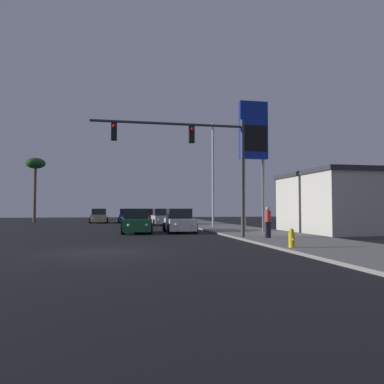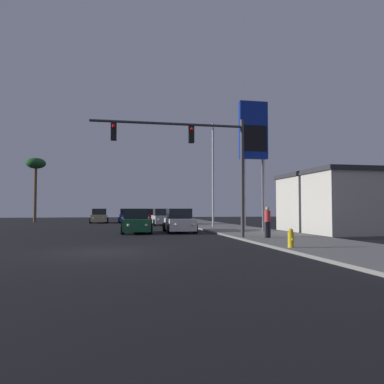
% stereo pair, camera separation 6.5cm
% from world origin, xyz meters
% --- Properties ---
extents(ground_plane, '(120.00, 120.00, 0.00)m').
position_xyz_m(ground_plane, '(0.00, 0.00, 0.00)').
color(ground_plane, black).
extents(sidewalk_right, '(5.00, 60.00, 0.12)m').
position_xyz_m(sidewalk_right, '(9.50, 10.00, 0.06)').
color(sidewalk_right, gray).
rests_on(sidewalk_right, ground).
extents(building_gas_station, '(10.30, 8.30, 4.30)m').
position_xyz_m(building_gas_station, '(18.00, 9.18, 2.16)').
color(building_gas_station, beige).
rests_on(building_gas_station, ground).
extents(car_silver, '(2.04, 4.32, 1.68)m').
position_xyz_m(car_silver, '(4.94, 23.11, 0.76)').
color(car_silver, '#B7B7BC').
rests_on(car_silver, ground).
extents(car_red, '(2.04, 4.33, 1.68)m').
position_xyz_m(car_red, '(4.61, 31.31, 0.76)').
color(car_red, maroon).
rests_on(car_red, ground).
extents(car_tan, '(2.04, 4.33, 1.68)m').
position_xyz_m(car_tan, '(-1.66, 30.44, 0.76)').
color(car_tan, tan).
rests_on(car_tan, ground).
extents(car_blue, '(2.04, 4.32, 1.68)m').
position_xyz_m(car_blue, '(1.57, 31.19, 0.76)').
color(car_blue, navy).
rests_on(car_blue, ground).
extents(car_green, '(2.04, 4.32, 1.68)m').
position_xyz_m(car_green, '(1.78, 11.15, 0.76)').
color(car_green, '#195933').
rests_on(car_green, ground).
extents(car_white, '(2.04, 4.33, 1.68)m').
position_xyz_m(car_white, '(4.86, 11.41, 0.76)').
color(car_white, silver).
rests_on(car_white, ground).
extents(traffic_light_mast, '(8.31, 0.36, 6.50)m').
position_xyz_m(traffic_light_mast, '(4.89, 4.73, 4.78)').
color(traffic_light_mast, '#38383D').
rests_on(traffic_light_mast, sidewalk_right).
extents(street_lamp, '(1.74, 0.24, 9.00)m').
position_xyz_m(street_lamp, '(8.49, 16.46, 5.12)').
color(street_lamp, '#99999E').
rests_on(street_lamp, sidewalk_right).
extents(gas_station_sign, '(2.00, 0.42, 9.00)m').
position_xyz_m(gas_station_sign, '(9.75, 9.48, 6.62)').
color(gas_station_sign, '#99999E').
rests_on(gas_station_sign, sidewalk_right).
extents(fire_hydrant, '(0.24, 0.34, 0.76)m').
position_xyz_m(fire_hydrant, '(7.44, -0.92, 0.49)').
color(fire_hydrant, gold).
rests_on(fire_hydrant, sidewalk_right).
extents(pedestrian_on_sidewalk, '(0.34, 0.32, 1.67)m').
position_xyz_m(pedestrian_on_sidewalk, '(8.47, 3.99, 1.03)').
color(pedestrian_on_sidewalk, '#23232D').
rests_on(pedestrian_on_sidewalk, sidewalk_right).
extents(palm_tree_far, '(2.40, 2.40, 7.96)m').
position_xyz_m(palm_tree_far, '(-9.57, 34.00, 6.90)').
color(palm_tree_far, brown).
rests_on(palm_tree_far, ground).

